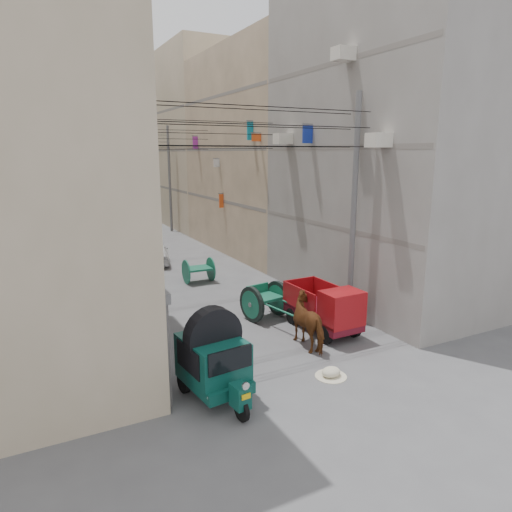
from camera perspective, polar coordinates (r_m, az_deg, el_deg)
ground at (r=11.04m, az=16.43°, el=-20.79°), size 140.00×140.00×0.00m
building_row_right at (r=43.16m, az=-7.52°, el=13.27°), size 8.00×62.00×14.00m
end_cap_building at (r=72.79m, az=-22.41°, el=12.23°), size 22.00×10.00×13.00m
shutters_left at (r=17.67m, az=-17.45°, el=-2.63°), size 0.18×14.40×2.88m
signboards at (r=29.03m, az=-13.96°, el=7.31°), size 8.22×40.52×5.67m
ac_units at (r=17.54m, az=9.21°, el=17.28°), size 0.70×6.55×3.35m
utility_poles at (r=24.48m, az=-11.46°, el=7.82°), size 7.40×22.20×8.00m
overhead_cables at (r=21.92m, az=-9.87°, el=14.58°), size 7.40×22.52×1.12m
auto_rickshaw at (r=11.62m, az=-5.30°, el=-12.52°), size 1.65×2.61×1.79m
tonga_cart at (r=16.90m, az=1.16°, el=-5.59°), size 1.60×3.06×1.32m
mini_truck at (r=15.66m, az=9.04°, el=-6.80°), size 1.40×3.01×1.68m
second_cart at (r=21.72m, az=-7.20°, el=-1.71°), size 1.30×1.15×1.14m
feed_sack at (r=13.07m, az=9.35°, el=-14.11°), size 0.54×0.44×0.27m
horse at (r=14.63m, az=6.91°, el=-8.12°), size 0.92×1.95×1.63m
distant_car_white at (r=25.83m, az=-12.35°, el=0.32°), size 2.08×3.55×1.14m
distant_car_grey at (r=36.64m, az=-14.33°, el=3.85°), size 2.08×3.66×1.14m
distant_car_green at (r=39.88m, az=-16.55°, el=4.54°), size 3.05×4.87×1.32m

